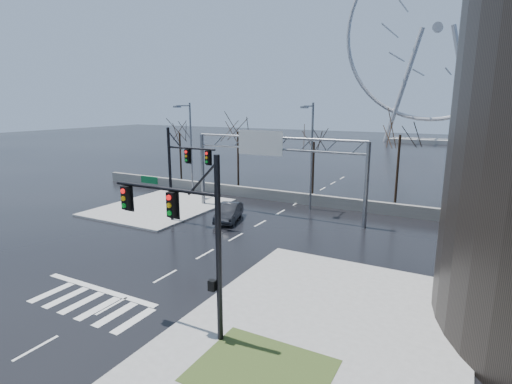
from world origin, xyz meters
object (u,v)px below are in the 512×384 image
Objects in this scene: signal_mast_far at (180,167)px; ferris_wheel at (437,35)px; signal_mast_near at (190,228)px; car at (229,212)px; sign_gantry at (272,158)px.

signal_mast_far is 0.16× the size of ferris_wheel.
signal_mast_near is at bearing -89.92° from ferris_wheel.
signal_mast_near is 17.03m from signal_mast_far.
signal_mast_near is 1.76× the size of car.
car is (-7.81, -83.51, -25.38)m from ferris_wheel.
signal_mast_far is 89.30m from ferris_wheel.
car is at bearing 117.10° from signal_mast_near.
car is (3.06, 2.53, -4.08)m from signal_mast_far.
sign_gantry is at bearing 106.19° from signal_mast_near.
car is at bearing 39.53° from signal_mast_far.
signal_mast_near is at bearing -73.81° from sign_gantry.
sign_gantry is (5.49, 6.00, 0.35)m from signal_mast_far.
car is at bearing -124.98° from sign_gantry.
ferris_wheel reaches higher than car.
ferris_wheel is 87.63m from car.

